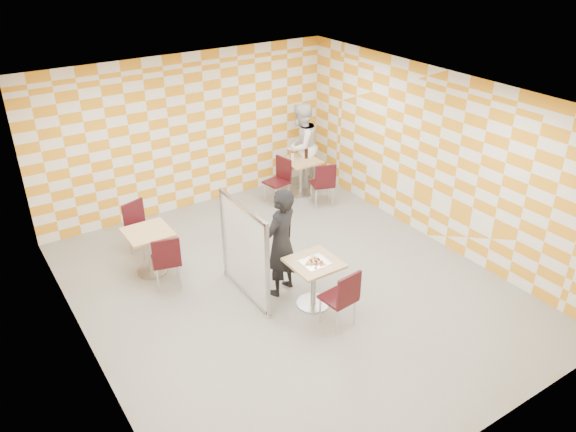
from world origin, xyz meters
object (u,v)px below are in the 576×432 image
at_px(chair_empty_near, 166,258).
at_px(soda_bottle, 306,153).
at_px(second_table, 301,171).
at_px(chair_second_front, 324,181).
at_px(partition, 244,251).
at_px(main_table, 314,276).
at_px(sport_bottle, 292,157).
at_px(man_white, 301,146).
at_px(empty_table, 149,244).
at_px(chair_main_front, 343,295).
at_px(chair_empty_far, 139,224).
at_px(man_dark, 281,243).
at_px(chair_second_side, 280,177).

relative_size(chair_empty_near, soda_bottle, 4.02).
distance_m(second_table, chair_second_front, 0.75).
height_order(partition, soda_bottle, partition).
bearing_deg(main_table, sport_bottle, 60.98).
xyz_separation_m(second_table, man_white, (0.19, 0.28, 0.41)).
height_order(empty_table, chair_empty_near, chair_empty_near).
height_order(main_table, chair_main_front, chair_main_front).
distance_m(chair_second_front, chair_empty_far, 3.66).
xyz_separation_m(chair_second_front, man_dark, (-2.26, -1.98, 0.32)).
relative_size(partition, man_dark, 0.90).
bearing_deg(sport_bottle, partition, -134.80).
height_order(main_table, chair_second_front, chair_second_front).
distance_m(chair_empty_near, chair_empty_far, 1.29).
height_order(man_white, sport_bottle, man_white).
distance_m(chair_second_side, soda_bottle, 0.78).
bearing_deg(chair_main_front, second_table, 63.09).
bearing_deg(chair_main_front, main_table, 91.92).
bearing_deg(sport_bottle, second_table, -21.62).
bearing_deg(man_dark, empty_table, -68.30).
xyz_separation_m(chair_empty_near, partition, (0.90, -0.82, 0.25)).
bearing_deg(chair_second_front, chair_empty_far, 174.93).
height_order(chair_empty_far, man_white, man_white).
bearing_deg(main_table, partition, 134.20).
relative_size(main_table, man_dark, 0.44).
height_order(main_table, chair_second_side, chair_second_side).
bearing_deg(chair_main_front, partition, 118.09).
height_order(chair_second_front, chair_second_side, same).
relative_size(chair_second_front, chair_empty_far, 1.00).
height_order(empty_table, chair_main_front, chair_main_front).
xyz_separation_m(second_table, soda_bottle, (0.15, 0.02, 0.34)).
bearing_deg(man_white, chair_empty_near, 5.30).
bearing_deg(soda_bottle, man_white, 80.84).
relative_size(main_table, chair_empty_near, 0.81).
bearing_deg(second_table, chair_empty_far, -173.33).
distance_m(chair_main_front, chair_second_front, 3.78).
distance_m(chair_second_side, partition, 3.29).
xyz_separation_m(empty_table, soda_bottle, (3.84, 1.14, 0.34)).
height_order(second_table, man_dark, man_dark).
relative_size(second_table, chair_empty_near, 0.81).
bearing_deg(partition, second_table, 42.73).
bearing_deg(man_white, man_dark, 29.02).
height_order(main_table, man_white, man_white).
xyz_separation_m(chair_second_side, partition, (-2.18, -2.45, 0.25)).
xyz_separation_m(main_table, chair_second_side, (1.46, 3.20, 0.04)).
height_order(empty_table, soda_bottle, soda_bottle).
xyz_separation_m(chair_second_side, chair_empty_far, (-3.05, -0.34, 0.00)).
relative_size(empty_table, man_white, 0.41).
xyz_separation_m(chair_second_side, soda_bottle, (0.71, 0.10, 0.31)).
bearing_deg(partition, soda_bottle, 41.43).
relative_size(second_table, man_dark, 0.44).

